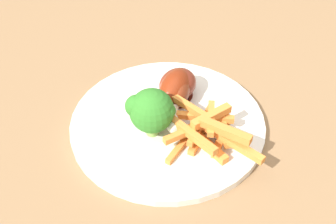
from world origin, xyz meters
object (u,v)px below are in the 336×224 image
(broccoli_floret_front, at_px, (151,111))
(carrot_fries_pile, at_px, (208,130))
(dinner_plate, at_px, (168,125))
(dining_table, at_px, (189,161))
(chicken_drumstick_far, at_px, (179,85))
(chicken_drumstick_extra, at_px, (174,90))
(chicken_drumstick_near, at_px, (175,91))

(broccoli_floret_front, xyz_separation_m, carrot_fries_pile, (-0.05, -0.06, -0.02))
(dinner_plate, xyz_separation_m, carrot_fries_pile, (-0.06, -0.03, 0.03))
(dining_table, distance_m, dinner_plate, 0.11)
(dining_table, xyz_separation_m, dinner_plate, (-0.00, 0.04, 0.11))
(dinner_plate, relative_size, carrot_fries_pile, 1.81)
(broccoli_floret_front, height_order, chicken_drumstick_far, broccoli_floret_front)
(dining_table, distance_m, carrot_fries_pile, 0.15)
(chicken_drumstick_extra, bearing_deg, carrot_fries_pile, -177.27)
(dinner_plate, bearing_deg, carrot_fries_pile, -150.66)
(chicken_drumstick_near, bearing_deg, chicken_drumstick_far, -46.49)
(dining_table, distance_m, chicken_drumstick_far, 0.14)
(chicken_drumstick_extra, bearing_deg, chicken_drumstick_far, -53.69)
(carrot_fries_pile, height_order, chicken_drumstick_near, chicken_drumstick_near)
(broccoli_floret_front, xyz_separation_m, chicken_drumstick_far, (0.05, -0.07, -0.02))
(dinner_plate, distance_m, chicken_drumstick_extra, 0.05)
(chicken_drumstick_near, height_order, chicken_drumstick_far, chicken_drumstick_near)
(dining_table, height_order, chicken_drumstick_far, chicken_drumstick_far)
(chicken_drumstick_far, xyz_separation_m, chicken_drumstick_extra, (-0.01, 0.01, 0.00))
(chicken_drumstick_far, bearing_deg, chicken_drumstick_near, 133.51)
(broccoli_floret_front, xyz_separation_m, chicken_drumstick_extra, (0.04, -0.06, -0.02))
(dining_table, xyz_separation_m, chicken_drumstick_extra, (0.03, 0.01, 0.14))
(chicken_drumstick_near, bearing_deg, dinner_plate, 137.73)
(dinner_plate, bearing_deg, chicken_drumstick_far, -43.46)
(broccoli_floret_front, bearing_deg, chicken_drumstick_extra, -53.72)
(dining_table, xyz_separation_m, broccoli_floret_front, (-0.01, 0.07, 0.16))
(carrot_fries_pile, height_order, chicken_drumstick_far, carrot_fries_pile)
(broccoli_floret_front, relative_size, chicken_drumstick_near, 0.63)
(carrot_fries_pile, bearing_deg, chicken_drumstick_near, 2.12)
(carrot_fries_pile, relative_size, chicken_drumstick_far, 1.37)
(broccoli_floret_front, xyz_separation_m, chicken_drumstick_near, (0.04, -0.06, -0.02))
(dining_table, xyz_separation_m, chicken_drumstick_far, (0.04, -0.00, 0.13))
(chicken_drumstick_far, bearing_deg, dining_table, 179.29)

